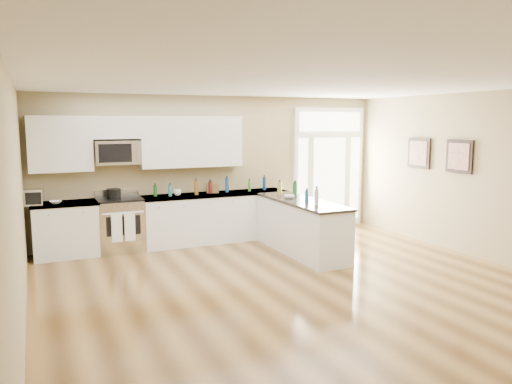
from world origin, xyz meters
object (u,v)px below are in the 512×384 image
kitchen_range (121,225)px  stockpot (114,193)px  peninsula_cabinet (301,229)px  toaster_oven (33,197)px

kitchen_range → stockpot: stockpot is taller
peninsula_cabinet → kitchen_range: bearing=153.3°
peninsula_cabinet → toaster_oven: toaster_oven is taller
peninsula_cabinet → stockpot: bearing=153.8°
peninsula_cabinet → stockpot: size_ratio=9.28×
toaster_oven → stockpot: bearing=14.3°
stockpot → toaster_oven: size_ratio=0.81×
peninsula_cabinet → toaster_oven: 4.53m
kitchen_range → stockpot: size_ratio=4.32×
peninsula_cabinet → kitchen_range: 3.22m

